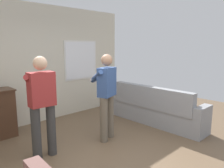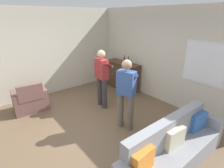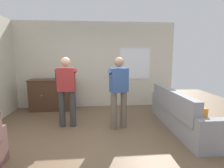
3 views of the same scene
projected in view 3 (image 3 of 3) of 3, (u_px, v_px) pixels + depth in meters
The scene contains 8 objects.
ground at pixel (97, 143), 3.45m from camera, with size 10.40×10.40×0.00m, color brown.
wall_back_with_window at pixel (98, 65), 5.84m from camera, with size 5.20×0.15×2.80m.
couch at pixel (178, 114), 4.12m from camera, with size 0.57×2.44×0.92m.
sideboard_cabinet at pixel (53, 95), 5.51m from camera, with size 1.40×0.49×0.98m.
bottle_wine_green at pixel (56, 76), 5.40m from camera, with size 0.06×0.06×0.28m.
bottle_liquor_amber at pixel (62, 76), 5.42m from camera, with size 0.07×0.07×0.28m.
person_standing_left at pixel (66, 89), 4.15m from camera, with size 0.56×0.49×1.68m.
person_standing_right at pixel (118, 89), 4.05m from camera, with size 0.52×0.52×1.68m.
Camera 3 is at (0.00, -3.23, 1.71)m, focal length 28.00 mm.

